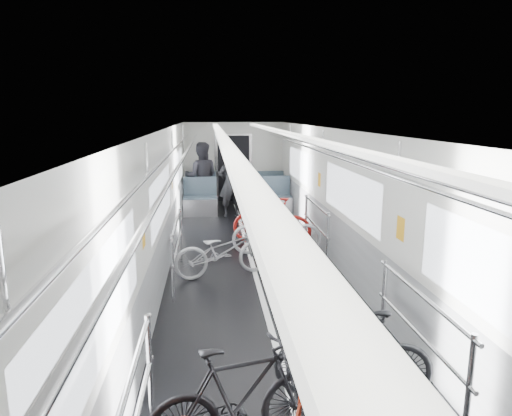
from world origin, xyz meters
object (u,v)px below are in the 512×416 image
Objects in this scene: bike_aisle at (251,200)px; bike_right_mid at (277,231)px; bike_left_far at (223,251)px; bike_right_near at (354,354)px; bike_left_mid at (241,397)px; bike_right_far at (272,221)px; person_seated at (202,177)px; person_standing at (230,183)px.

bike_right_mid is at bearing -74.99° from bike_aisle.
bike_right_near is (1.12, -3.47, 0.01)m from bike_left_far.
bike_aisle is at bearing -18.94° from bike_left_mid.
person_seated reaches higher than bike_right_far.
bike_right_far is at bearing -169.68° from bike_right_near.
person_seated is at bearing -158.13° from bike_right_mid.
bike_right_near is 0.87× the size of bike_right_mid.
bike_aisle is 0.87× the size of person_seated.
person_seated is (-0.44, 9.36, 0.49)m from bike_left_mid.
person_seated is (-0.43, 5.33, 0.51)m from bike_left_far.
person_seated is (-1.47, 3.56, 0.45)m from bike_right_far.
bike_left_far is 1.01× the size of bike_right_far.
bike_left_mid is 0.91× the size of bike_left_far.
bike_left_mid is 0.87× the size of person_standing.
person_standing is (-0.73, 3.38, 0.42)m from bike_right_mid.
bike_left_far is at bearing -13.01° from bike_left_mid.
bike_right_near is at bearing -76.16° from bike_left_mid.
person_standing is (0.33, 4.49, 0.44)m from bike_left_far.
person_seated is at bearing -11.29° from bike_left_far.
bike_left_mid is 4.03m from bike_left_far.
bike_left_far is 5.37m from person_seated.
bike_right_mid reaches higher than bike_right_near.
bike_right_mid is 0.99× the size of person_standing.
bike_left_mid reaches higher than bike_left_far.
bike_right_mid is 0.66m from bike_right_far.
bike_right_near is 8.01m from person_standing.
bike_right_far reaches higher than bike_left_mid.
person_standing is (-0.72, 2.72, 0.38)m from bike_right_far.
person_standing is at bearing -145.70° from bike_right_far.
bike_left_mid is 5.89m from bike_right_far.
bike_left_mid is at bearing -53.39° from bike_right_near.
bike_right_mid is (1.06, 1.10, 0.01)m from bike_left_far.
bike_right_mid is 3.49m from person_standing.
bike_right_near is 5.23m from bike_right_far.
person_seated is at bearing -66.55° from person_standing.
bike_right_far is (1.05, 1.77, 0.06)m from bike_left_far.
bike_right_mid is 3.39m from bike_aisle.
bike_right_mid is (1.05, 5.14, -0.01)m from bike_left_mid.
bike_aisle is (-0.18, 2.72, -0.06)m from bike_right_far.
bike_left_far is at bearing 67.44° from person_standing.
bike_aisle is at bearing -26.84° from bike_left_far.
bike_right_mid is at bearing -59.70° from bike_left_far.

